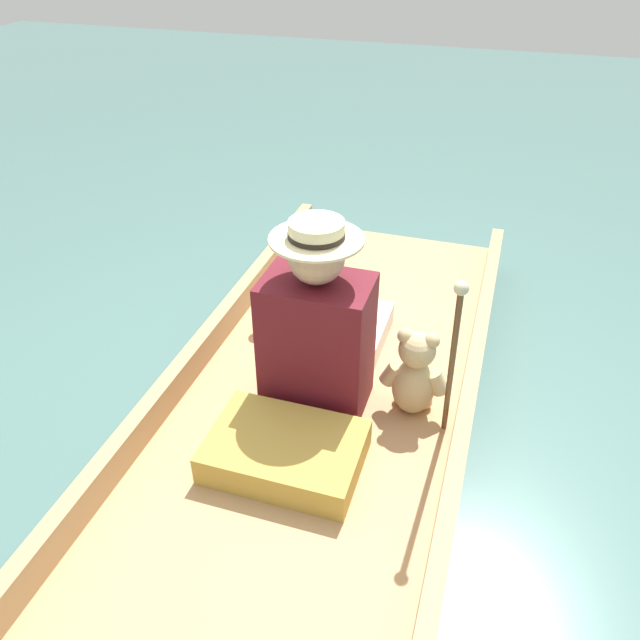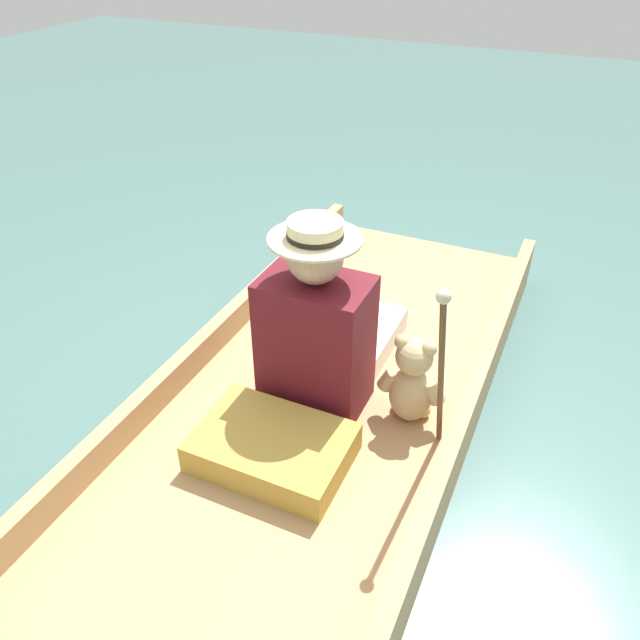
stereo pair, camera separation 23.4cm
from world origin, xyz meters
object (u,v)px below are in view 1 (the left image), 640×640
object	(u,v)px
wine_glass	(262,319)
walking_cane	(453,354)
seated_person	(323,330)
teddy_bear	(415,374)

from	to	relation	value
wine_glass	walking_cane	xyz separation A→B (m)	(0.89, -0.53, 0.39)
seated_person	teddy_bear	size ratio (longest dim) A/B	2.06
seated_person	teddy_bear	world-z (taller)	seated_person
seated_person	wine_glass	distance (m)	0.52
teddy_bear	wine_glass	xyz separation A→B (m)	(-0.76, 0.32, -0.11)
teddy_bear	wine_glass	bearing A→B (deg)	157.13
wine_glass	walking_cane	size ratio (longest dim) A/B	0.13
seated_person	walking_cane	xyz separation A→B (m)	(0.51, -0.25, 0.18)
wine_glass	walking_cane	bearing A→B (deg)	-30.73
seated_person	teddy_bear	xyz separation A→B (m)	(0.37, -0.03, -0.10)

